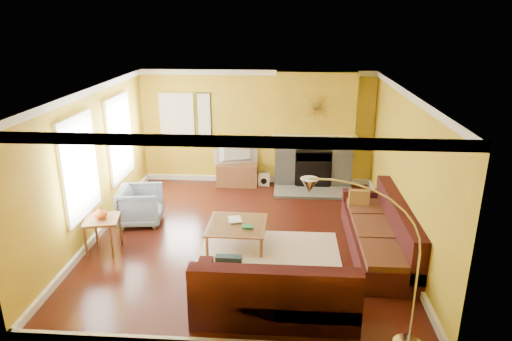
# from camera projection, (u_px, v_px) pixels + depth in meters

# --- Properties ---
(floor) EXTENTS (5.50, 6.00, 0.02)m
(floor) POSITION_uv_depth(u_px,v_px,m) (246.00, 237.00, 8.42)
(floor) COLOR #511C11
(floor) RESTS_ON ground
(ceiling) EXTENTS (5.50, 6.00, 0.02)m
(ceiling) POSITION_uv_depth(u_px,v_px,m) (245.00, 90.00, 7.54)
(ceiling) COLOR white
(ceiling) RESTS_ON ground
(wall_back) EXTENTS (5.50, 0.02, 2.70)m
(wall_back) POSITION_uv_depth(u_px,v_px,m) (257.00, 127.00, 10.82)
(wall_back) COLOR gold
(wall_back) RESTS_ON ground
(wall_front) EXTENTS (5.50, 0.02, 2.70)m
(wall_front) POSITION_uv_depth(u_px,v_px,m) (221.00, 253.00, 5.14)
(wall_front) COLOR gold
(wall_front) RESTS_ON ground
(wall_left) EXTENTS (0.02, 6.00, 2.70)m
(wall_left) POSITION_uv_depth(u_px,v_px,m) (92.00, 164.00, 8.16)
(wall_left) COLOR gold
(wall_left) RESTS_ON ground
(wall_right) EXTENTS (0.02, 6.00, 2.70)m
(wall_right) POSITION_uv_depth(u_px,v_px,m) (406.00, 171.00, 7.80)
(wall_right) COLOR gold
(wall_right) RESTS_ON ground
(baseboard) EXTENTS (5.50, 6.00, 0.12)m
(baseboard) POSITION_uv_depth(u_px,v_px,m) (246.00, 234.00, 8.40)
(baseboard) COLOR white
(baseboard) RESTS_ON floor
(crown_molding) EXTENTS (5.50, 6.00, 0.12)m
(crown_molding) POSITION_uv_depth(u_px,v_px,m) (245.00, 94.00, 7.56)
(crown_molding) COLOR white
(crown_molding) RESTS_ON ceiling
(window_left_near) EXTENTS (0.06, 1.22, 1.72)m
(window_left_near) POSITION_uv_depth(u_px,v_px,m) (119.00, 138.00, 9.33)
(window_left_near) COLOR white
(window_left_near) RESTS_ON wall_left
(window_left_far) EXTENTS (0.06, 1.22, 1.72)m
(window_left_far) POSITION_uv_depth(u_px,v_px,m) (78.00, 167.00, 7.54)
(window_left_far) COLOR white
(window_left_far) RESTS_ON wall_left
(window_back) EXTENTS (0.82, 0.06, 1.22)m
(window_back) POSITION_uv_depth(u_px,v_px,m) (177.00, 118.00, 10.83)
(window_back) COLOR white
(window_back) RESTS_ON wall_back
(wall_art) EXTENTS (0.34, 0.04, 1.14)m
(wall_art) POSITION_uv_depth(u_px,v_px,m) (204.00, 117.00, 10.78)
(wall_art) COLOR white
(wall_art) RESTS_ON wall_back
(fireplace) EXTENTS (1.80, 0.40, 2.70)m
(fireplace) POSITION_uv_depth(u_px,v_px,m) (314.00, 131.00, 10.53)
(fireplace) COLOR gray
(fireplace) RESTS_ON floor
(mantel) EXTENTS (1.92, 0.22, 0.08)m
(mantel) POSITION_uv_depth(u_px,v_px,m) (315.00, 137.00, 10.34)
(mantel) COLOR white
(mantel) RESTS_ON fireplace
(hearth) EXTENTS (1.80, 0.70, 0.06)m
(hearth) POSITION_uv_depth(u_px,v_px,m) (313.00, 192.00, 10.44)
(hearth) COLOR gray
(hearth) RESTS_ON floor
(sunburst) EXTENTS (0.70, 0.04, 0.70)m
(sunburst) POSITION_uv_depth(u_px,v_px,m) (316.00, 107.00, 10.12)
(sunburst) COLOR olive
(sunburst) RESTS_ON fireplace
(rug) EXTENTS (2.40, 1.80, 0.02)m
(rug) POSITION_uv_depth(u_px,v_px,m) (269.00, 255.00, 7.77)
(rug) COLOR beige
(rug) RESTS_ON floor
(sectional_sofa) EXTENTS (3.25, 3.75, 0.90)m
(sectional_sofa) POSITION_uv_depth(u_px,v_px,m) (310.00, 238.00, 7.42)
(sectional_sofa) COLOR #3F1416
(sectional_sofa) RESTS_ON floor
(coffee_table) EXTENTS (1.03, 1.03, 0.40)m
(coffee_table) POSITION_uv_depth(u_px,v_px,m) (237.00, 234.00, 8.09)
(coffee_table) COLOR white
(coffee_table) RESTS_ON floor
(media_console) EXTENTS (0.96, 0.43, 0.53)m
(media_console) POSITION_uv_depth(u_px,v_px,m) (237.00, 175.00, 10.89)
(media_console) COLOR brown
(media_console) RESTS_ON floor
(tv) EXTENTS (1.03, 0.43, 0.60)m
(tv) POSITION_uv_depth(u_px,v_px,m) (237.00, 152.00, 10.71)
(tv) COLOR black
(tv) RESTS_ON media_console
(subwoofer) EXTENTS (0.27, 0.27, 0.27)m
(subwoofer) POSITION_uv_depth(u_px,v_px,m) (264.00, 179.00, 10.97)
(subwoofer) COLOR white
(subwoofer) RESTS_ON floor
(armchair) EXTENTS (0.91, 0.89, 0.74)m
(armchair) POSITION_uv_depth(u_px,v_px,m) (141.00, 206.00, 8.87)
(armchair) COLOR gray
(armchair) RESTS_ON floor
(side_table) EXTENTS (0.66, 0.66, 0.61)m
(side_table) POSITION_uv_depth(u_px,v_px,m) (103.00, 235.00, 7.83)
(side_table) COLOR brown
(side_table) RESTS_ON floor
(vase) EXTENTS (0.23, 0.23, 0.23)m
(vase) POSITION_uv_depth(u_px,v_px,m) (101.00, 212.00, 7.69)
(vase) COLOR #E35A18
(vase) RESTS_ON side_table
(book) EXTENTS (0.29, 0.34, 0.03)m
(book) POSITION_uv_depth(u_px,v_px,m) (229.00, 220.00, 8.13)
(book) COLOR white
(book) RESTS_ON coffee_table
(arc_lamp) EXTENTS (1.38, 0.36, 2.18)m
(arc_lamp) POSITION_uv_depth(u_px,v_px,m) (366.00, 268.00, 5.31)
(arc_lamp) COLOR silver
(arc_lamp) RESTS_ON floor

